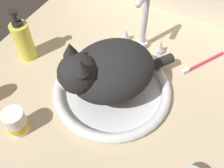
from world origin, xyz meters
TOP-DOWN VIEW (x-y plane):
  - countertop at (0.00, 0.00)cm, footprint 106.74×82.69cm
  - sink_basin at (-5.93, -6.03)cm, footprint 36.41×36.41cm
  - faucet at (-5.93, 16.59)cm, footprint 16.58×10.48cm
  - cat at (-6.98, -7.59)cm, footprint 31.21×35.35cm
  - pill_bottle at (-22.85, -29.57)cm, footprint 5.96×5.96cm
  - soap_pump_bottle at (-39.28, -5.51)cm, footprint 5.96×5.96cm
  - toothbrush at (15.93, 18.67)cm, footprint 10.75×16.46cm

SIDE VIEW (x-z plane):
  - countertop at x=0.00cm, z-range 0.00..3.00cm
  - toothbrush at x=15.93cm, z-range 2.76..4.46cm
  - sink_basin at x=-5.93cm, z-range 2.84..5.82cm
  - pill_bottle at x=-22.85cm, z-range 2.71..10.91cm
  - soap_pump_bottle at x=-39.28cm, z-range 0.83..19.61cm
  - faucet at x=-5.93cm, z-range 0.33..23.68cm
  - cat at x=-6.98cm, z-range 4.20..23.47cm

